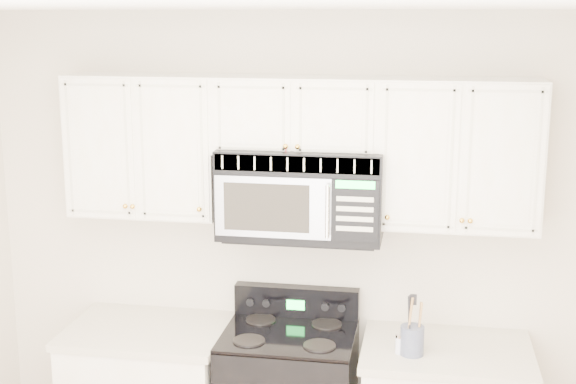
# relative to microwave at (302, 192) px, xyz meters

# --- Properties ---
(upper_cabinets) EXTENTS (2.44, 0.37, 0.75)m
(upper_cabinets) POSITION_rel_microwave_xyz_m (-0.03, 0.05, 0.25)
(upper_cabinets) COLOR white
(upper_cabinets) RESTS_ON ground
(microwave) EXTENTS (0.84, 0.47, 0.46)m
(microwave) POSITION_rel_microwave_xyz_m (0.00, 0.00, 0.00)
(microwave) COLOR black
(microwave) RESTS_ON ground
(utensil_crock) EXTENTS (0.12, 0.12, 0.32)m
(utensil_crock) POSITION_rel_microwave_xyz_m (0.59, -0.21, -0.68)
(utensil_crock) COLOR #4F566B
(utensil_crock) RESTS_ON base_cabinet_right
(shaker_salt) EXTENTS (0.04, 0.04, 0.09)m
(shaker_salt) POSITION_rel_microwave_xyz_m (0.56, -0.08, -0.71)
(shaker_salt) COLOR silver
(shaker_salt) RESTS_ON base_cabinet_right
(shaker_pepper) EXTENTS (0.04, 0.04, 0.10)m
(shaker_pepper) POSITION_rel_microwave_xyz_m (0.53, -0.21, -0.71)
(shaker_pepper) COLOR silver
(shaker_pepper) RESTS_ON base_cabinet_right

